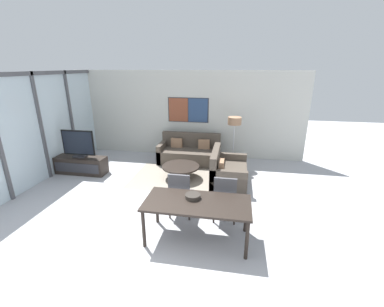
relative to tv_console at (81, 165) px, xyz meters
The scene contains 14 objects.
ground_plane 3.94m from the tv_console, 48.48° to the right, with size 24.00×24.00×0.00m, color #B2B2B7.
wall_back 3.57m from the tv_console, 39.39° to the left, with size 7.71×0.09×2.80m.
window_wall_left 1.54m from the tv_console, 151.65° to the right, with size 0.07×5.09×2.80m.
area_rug 2.88m from the tv_console, ahead, with size 2.64×1.79×0.01m.
tv_console is the anchor object (origin of this frame).
television 0.62m from the tv_console, 90.00° to the left, with size 0.94×0.20×0.77m.
sofa_main 3.23m from the tv_console, 27.32° to the left, with size 1.90×0.90×0.89m.
sofa_side 4.09m from the tv_console, ahead, with size 0.90×1.41×0.89m.
coffee_table 2.87m from the tv_console, ahead, with size 1.01×1.01×0.36m.
dining_table 4.41m from the tv_console, 32.21° to the right, with size 1.81×0.85×0.74m.
dining_chair_left 3.69m from the tv_console, 27.21° to the right, with size 0.46×0.46×0.97m.
dining_chair_centre 4.50m from the tv_console, 22.08° to the right, with size 0.46×0.46×0.97m.
fruit_bowl 4.28m from the tv_console, 31.61° to the right, with size 0.27×0.27×0.07m.
floor_lamp 4.59m from the tv_console, 18.55° to the left, with size 0.40×0.40×1.50m.
Camera 1 is at (1.69, -3.20, 2.93)m, focal length 24.00 mm.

